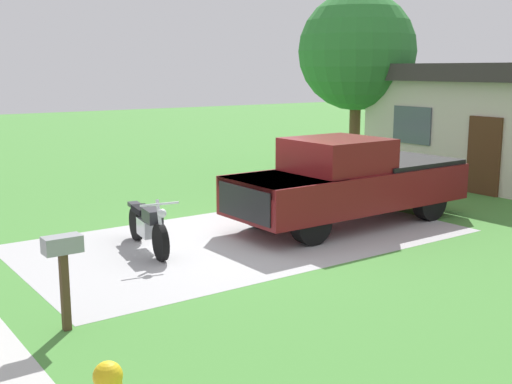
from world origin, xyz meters
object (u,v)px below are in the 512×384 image
(motorcycle, at_px, (148,225))
(mailbox, at_px, (63,257))
(pickup_truck, at_px, (351,180))
(shade_tree, at_px, (357,52))

(motorcycle, distance_m, mailbox, 3.81)
(pickup_truck, distance_m, mailbox, 7.42)
(motorcycle, height_order, pickup_truck, pickup_truck)
(pickup_truck, xyz_separation_m, mailbox, (2.14, -7.10, 0.03))
(pickup_truck, relative_size, shade_tree, 0.97)
(mailbox, bearing_deg, pickup_truck, 106.74)
(motorcycle, xyz_separation_m, pickup_truck, (0.66, 4.56, 0.48))
(pickup_truck, height_order, mailbox, pickup_truck)
(motorcycle, height_order, mailbox, mailbox)
(mailbox, height_order, shade_tree, shade_tree)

